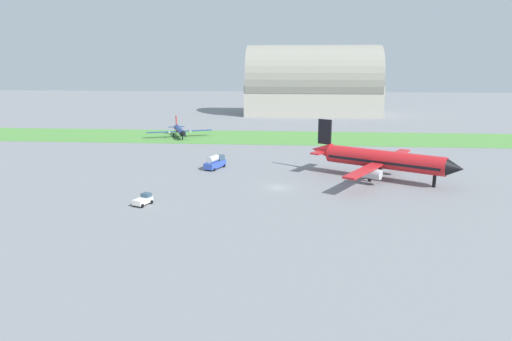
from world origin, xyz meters
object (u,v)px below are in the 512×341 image
object	(u,v)px
airplane_taxiing_turboprop	(180,130)
fuel_truck_midfield	(215,162)
pushback_tug_near_gate	(143,200)
airplane_midfield_jet	(381,160)

from	to	relation	value
airplane_taxiing_turboprop	fuel_truck_midfield	size ratio (longest dim) A/B	2.98
airplane_taxiing_turboprop	pushback_tug_near_gate	bearing A→B (deg)	-12.91
pushback_tug_near_gate	fuel_truck_midfield	size ratio (longest dim) A/B	0.58
airplane_midfield_jet	fuel_truck_midfield	distance (m)	37.93
airplane_midfield_jet	airplane_taxiing_turboprop	distance (m)	76.78
airplane_taxiing_turboprop	fuel_truck_midfield	xyz separation A→B (m)	(19.55, -44.54, -0.79)
airplane_midfield_jet	pushback_tug_near_gate	world-z (taller)	airplane_midfield_jet
airplane_taxiing_turboprop	fuel_truck_midfield	distance (m)	48.65
airplane_taxiing_turboprop	pushback_tug_near_gate	world-z (taller)	airplane_taxiing_turboprop
airplane_midfield_jet	fuel_truck_midfield	size ratio (longest dim) A/B	4.42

